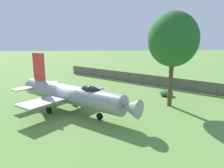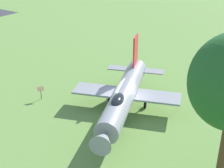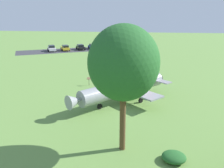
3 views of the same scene
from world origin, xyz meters
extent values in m
plane|color=#668E42|center=(0.00, 0.00, 0.00)|extent=(200.00, 200.00, 0.00)
cylinder|color=gray|center=(0.00, 0.00, 1.67)|extent=(9.21, 9.95, 1.73)
cone|color=gray|center=(-4.36, -4.84, 1.67)|extent=(2.16, 2.17, 1.47)
cylinder|color=black|center=(4.13, 4.58, 1.67)|extent=(1.17, 1.14, 1.04)
ellipsoid|color=black|center=(-1.74, -1.94, 2.41)|extent=(2.14, 2.24, 0.84)
cube|color=red|center=(3.01, 3.34, 3.93)|extent=(1.31, 1.43, 2.77)
cube|color=gray|center=(2.39, -1.36, 1.46)|extent=(4.12, 4.01, 0.16)
cube|color=gray|center=(-1.60, 2.23, 1.46)|extent=(4.12, 4.01, 0.16)
cube|color=gray|center=(4.64, 2.51, 1.85)|extent=(2.07, 2.02, 0.10)
cube|color=gray|center=(2.01, 4.88, 1.85)|extent=(2.07, 2.02, 0.10)
cylinder|color=#A5A8AD|center=(-2.38, -2.64, 0.90)|extent=(0.12, 0.12, 1.20)
cylinder|color=black|center=(-2.38, -2.64, 0.30)|extent=(0.54, 0.57, 0.60)
cylinder|color=#A5A8AD|center=(1.96, -0.17, 0.90)|extent=(0.12, 0.12, 1.20)
cylinder|color=black|center=(1.96, -0.17, 0.30)|extent=(0.54, 0.57, 0.60)
cylinder|color=#A5A8AD|center=(-0.37, 1.93, 0.90)|extent=(0.12, 0.12, 1.20)
cylinder|color=black|center=(-0.37, 1.93, 0.30)|extent=(0.54, 0.57, 0.60)
cylinder|color=brown|center=(0.74, -9.93, 2.66)|extent=(0.44, 0.44, 5.32)
cylinder|color=#333333|center=(-5.49, 5.57, 0.45)|extent=(0.06, 0.06, 0.90)
cube|color=olive|center=(-5.49, 5.57, 1.02)|extent=(0.62, 0.43, 0.25)
camera|label=1|loc=(-19.30, -1.95, 6.76)|focal=33.89mm
camera|label=2|loc=(-11.81, -20.13, 13.55)|focal=51.27mm
camera|label=3|loc=(2.08, -25.43, 9.97)|focal=37.32mm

